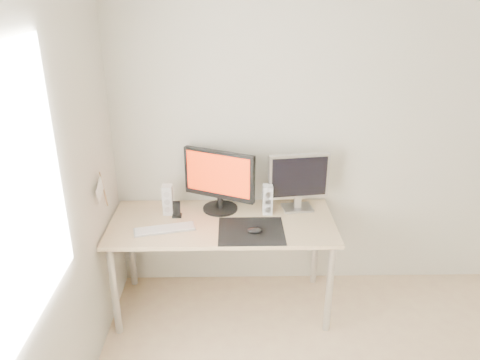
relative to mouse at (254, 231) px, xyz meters
name	(u,v)px	position (x,y,z in m)	size (l,w,h in m)	color
wall_back	(347,135)	(0.71, 0.55, 0.50)	(3.50, 3.50, 0.00)	beige
wall_left	(7,271)	(-1.04, -1.20, 0.50)	(3.50, 3.50, 0.00)	beige
mousepad	(251,231)	(-0.02, 0.03, -0.02)	(0.45, 0.40, 0.00)	black
mouse	(254,231)	(0.00, 0.00, 0.00)	(0.10, 0.06, 0.04)	black
desk	(222,231)	(-0.22, 0.18, -0.10)	(1.60, 0.70, 0.73)	#D1B587
main_monitor	(219,179)	(-0.24, 0.36, 0.23)	(0.52, 0.35, 0.47)	black
second_monitor	(299,179)	(0.34, 0.37, 0.22)	(0.45, 0.19, 0.43)	#ABABAD
speaker_left	(168,200)	(-0.62, 0.31, 0.09)	(0.07, 0.09, 0.22)	white
speaker_right	(268,200)	(0.11, 0.30, 0.09)	(0.07, 0.09, 0.22)	white
keyboard	(165,229)	(-0.61, 0.06, -0.01)	(0.44, 0.21, 0.02)	#B3B3B5
phone_dock	(177,212)	(-0.55, 0.26, 0.02)	(0.07, 0.06, 0.12)	black
pennant	(101,190)	(-1.01, 0.04, 0.30)	(0.01, 0.23, 0.29)	#A57F54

